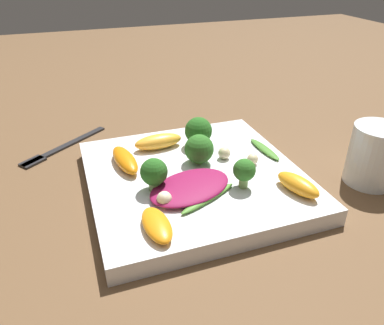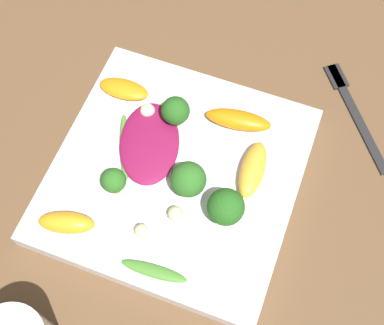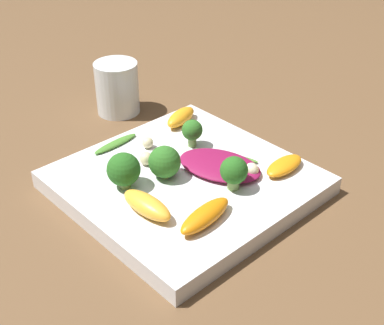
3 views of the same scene
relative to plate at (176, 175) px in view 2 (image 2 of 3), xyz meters
name	(u,v)px [view 2 (image 2 of 3)]	position (x,y,z in m)	size (l,w,h in m)	color
ground_plane	(177,179)	(0.00, 0.00, -0.01)	(2.40, 2.40, 0.00)	brown
plate	(176,175)	(0.00, 0.00, 0.00)	(0.28, 0.28, 0.02)	white
fork	(351,104)	(-0.17, 0.17, -0.01)	(0.14, 0.11, 0.01)	#262628
radicchio_leaf_0	(149,143)	(-0.02, -0.04, 0.02)	(0.13, 0.10, 0.01)	maroon
orange_segment_0	(253,170)	(-0.03, 0.08, 0.02)	(0.07, 0.03, 0.02)	#FCAD33
orange_segment_1	(66,223)	(0.10, -0.09, 0.02)	(0.04, 0.07, 0.02)	orange
orange_segment_2	(238,120)	(-0.08, 0.05, 0.02)	(0.04, 0.08, 0.02)	orange
orange_segment_3	(124,89)	(-0.08, -0.10, 0.02)	(0.03, 0.06, 0.01)	orange
broccoli_floret_0	(176,111)	(-0.06, -0.02, 0.04)	(0.03, 0.03, 0.04)	#84AD5B
broccoli_floret_1	(114,181)	(0.05, -0.05, 0.04)	(0.03, 0.03, 0.04)	#84AD5B
broccoli_floret_2	(226,207)	(0.03, 0.07, 0.04)	(0.04, 0.04, 0.05)	#84AD5B
broccoli_floret_3	(188,179)	(0.01, 0.02, 0.03)	(0.04, 0.04, 0.04)	#84AD5B
arugula_sprig_0	(154,271)	(0.12, 0.02, 0.01)	(0.02, 0.07, 0.01)	#47842D
arugula_sprig_1	(125,147)	(-0.01, -0.07, 0.01)	(0.09, 0.05, 0.01)	#518E33
macadamia_nut_0	(141,231)	(0.08, -0.01, 0.02)	(0.02, 0.02, 0.02)	beige
macadamia_nut_1	(148,111)	(-0.06, -0.06, 0.02)	(0.02, 0.02, 0.02)	beige
macadamia_nut_2	(176,214)	(0.05, 0.02, 0.02)	(0.02, 0.02, 0.02)	beige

